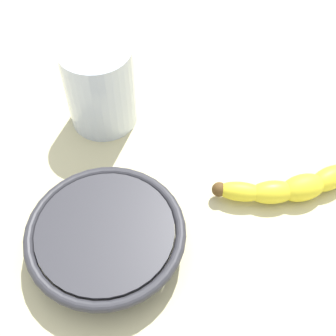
{
  "coord_description": "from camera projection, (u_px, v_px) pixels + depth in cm",
  "views": [
    {
      "loc": [
        25.54,
        0.85,
        49.44
      ],
      "look_at": [
        -7.69,
        -1.2,
        5.0
      ],
      "focal_mm": 48.22,
      "sensor_mm": 36.0,
      "label": 1
    }
  ],
  "objects": [
    {
      "name": "banana",
      "position": [
        300.0,
        183.0,
        0.55
      ],
      "size": [
        9.33,
        20.41,
        3.28
      ],
      "rotation": [
        0.0,
        0.0,
        1.91
      ],
      "color": "yellow",
      "rests_on": "wooden_tabletop"
    },
    {
      "name": "smoothie_glass",
      "position": [
        100.0,
        86.0,
        0.59
      ],
      "size": [
        9.17,
        9.17,
        11.72
      ],
      "color": "silver",
      "rests_on": "wooden_tabletop"
    },
    {
      "name": "wooden_tabletop",
      "position": [
        174.0,
        238.0,
        0.54
      ],
      "size": [
        120.0,
        120.0,
        3.0
      ],
      "primitive_type": "cube",
      "color": "#C8C08E",
      "rests_on": "ground"
    },
    {
      "name": "ceramic_bowl",
      "position": [
        106.0,
        237.0,
        0.49
      ],
      "size": [
        17.49,
        17.49,
        4.08
      ],
      "color": "#2D2D33",
      "rests_on": "wooden_tabletop"
    }
  ]
}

